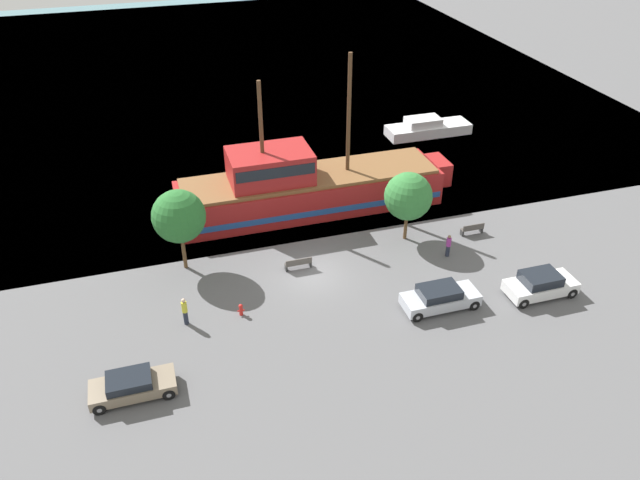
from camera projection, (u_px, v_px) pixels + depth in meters
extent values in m
plane|color=#5B5B5E|center=(312.00, 275.00, 40.01)|extent=(160.00, 160.00, 0.00)
plane|color=slate|center=(210.00, 69.00, 75.32)|extent=(80.00, 80.00, 0.00)
cube|color=#A31E1E|center=(310.00, 193.00, 46.53)|extent=(19.57, 4.72, 2.56)
cube|color=#234C93|center=(310.00, 197.00, 46.74)|extent=(19.17, 4.80, 0.45)
cube|color=#A31E1E|center=(437.00, 170.00, 48.87)|extent=(1.40, 2.59, 1.79)
cube|color=brown|center=(310.00, 176.00, 45.77)|extent=(18.78, 4.34, 0.25)
cube|color=#A31E1E|center=(270.00, 166.00, 44.37)|extent=(5.87, 3.77, 2.25)
cube|color=black|center=(270.00, 162.00, 44.19)|extent=(5.58, 3.83, 0.81)
cylinder|color=#4C331E|center=(349.00, 114.00, 44.06)|extent=(0.28, 0.28, 8.70)
cylinder|color=#4C331E|center=(261.00, 133.00, 42.85)|extent=(0.28, 0.28, 7.39)
cube|color=silver|center=(428.00, 130.00, 58.64)|extent=(7.97, 2.45, 0.95)
cube|color=silver|center=(423.00, 122.00, 58.03)|extent=(3.19, 1.91, 0.74)
cube|color=black|center=(432.00, 121.00, 58.27)|extent=(0.12, 1.71, 0.60)
cube|color=#B7BCC6|center=(440.00, 299.00, 36.94)|extent=(4.59, 1.80, 0.68)
cube|color=black|center=(439.00, 292.00, 36.58)|extent=(2.39, 1.62, 0.52)
cylinder|color=black|center=(474.00, 305.00, 36.88)|extent=(0.66, 0.22, 0.66)
cylinder|color=gray|center=(474.00, 305.00, 36.88)|extent=(0.25, 0.25, 0.25)
cylinder|color=black|center=(461.00, 289.00, 38.18)|extent=(0.66, 0.22, 0.66)
cylinder|color=gray|center=(461.00, 289.00, 38.18)|extent=(0.25, 0.25, 0.25)
cylinder|color=black|center=(417.00, 317.00, 35.98)|extent=(0.66, 0.22, 0.66)
cylinder|color=gray|center=(417.00, 317.00, 35.98)|extent=(0.25, 0.25, 0.25)
cylinder|color=black|center=(406.00, 300.00, 37.28)|extent=(0.66, 0.22, 0.66)
cylinder|color=gray|center=(406.00, 300.00, 37.28)|extent=(0.25, 0.25, 0.25)
cube|color=white|center=(540.00, 286.00, 37.95)|extent=(4.32, 1.87, 0.70)
cube|color=black|center=(541.00, 278.00, 37.56)|extent=(2.24, 1.69, 0.60)
cylinder|color=black|center=(572.00, 293.00, 37.83)|extent=(0.68, 0.22, 0.68)
cylinder|color=gray|center=(572.00, 293.00, 37.83)|extent=(0.26, 0.25, 0.26)
cylinder|color=black|center=(555.00, 277.00, 39.19)|extent=(0.68, 0.22, 0.68)
cylinder|color=gray|center=(555.00, 277.00, 39.19)|extent=(0.26, 0.25, 0.26)
cylinder|color=black|center=(523.00, 303.00, 37.00)|extent=(0.68, 0.22, 0.68)
cylinder|color=gray|center=(523.00, 303.00, 37.00)|extent=(0.26, 0.25, 0.26)
cylinder|color=black|center=(508.00, 287.00, 38.36)|extent=(0.68, 0.22, 0.68)
cylinder|color=gray|center=(508.00, 287.00, 38.36)|extent=(0.26, 0.25, 0.26)
cube|color=#7F705B|center=(133.00, 387.00, 31.11)|extent=(4.21, 1.75, 0.57)
cube|color=black|center=(129.00, 380.00, 30.81)|extent=(2.19, 1.57, 0.45)
cylinder|color=black|center=(169.00, 394.00, 31.00)|extent=(0.64, 0.22, 0.64)
cylinder|color=gray|center=(169.00, 394.00, 31.00)|extent=(0.24, 0.25, 0.24)
cylinder|color=black|center=(166.00, 372.00, 32.26)|extent=(0.64, 0.22, 0.64)
cylinder|color=gray|center=(166.00, 372.00, 32.26)|extent=(0.24, 0.25, 0.24)
cylinder|color=black|center=(99.00, 409.00, 30.19)|extent=(0.64, 0.22, 0.64)
cylinder|color=gray|center=(99.00, 409.00, 30.19)|extent=(0.24, 0.25, 0.24)
cylinder|color=black|center=(99.00, 386.00, 31.45)|extent=(0.64, 0.22, 0.64)
cylinder|color=gray|center=(99.00, 386.00, 31.45)|extent=(0.24, 0.25, 0.24)
cylinder|color=red|center=(241.00, 311.00, 36.50)|extent=(0.22, 0.22, 0.56)
sphere|color=red|center=(241.00, 306.00, 36.30)|extent=(0.25, 0.25, 0.25)
cylinder|color=red|center=(238.00, 311.00, 36.44)|extent=(0.10, 0.09, 0.09)
cylinder|color=red|center=(244.00, 310.00, 36.52)|extent=(0.10, 0.09, 0.09)
cube|color=#4C4742|center=(472.00, 228.00, 43.92)|extent=(1.63, 0.45, 0.05)
cube|color=#4C4742|center=(474.00, 227.00, 43.64)|extent=(1.63, 0.06, 0.40)
cube|color=#2D2D2D|center=(462.00, 233.00, 43.85)|extent=(0.12, 0.36, 0.40)
cube|color=#2D2D2D|center=(481.00, 230.00, 44.22)|extent=(0.12, 0.36, 0.40)
cube|color=#4C4742|center=(298.00, 263.00, 40.36)|extent=(1.75, 0.45, 0.05)
cube|color=#4C4742|center=(299.00, 262.00, 40.08)|extent=(1.75, 0.06, 0.40)
cube|color=#2D2D2D|center=(286.00, 268.00, 40.28)|extent=(0.12, 0.36, 0.40)
cube|color=#2D2D2D|center=(310.00, 264.00, 40.68)|extent=(0.12, 0.36, 0.40)
cylinder|color=#232838|center=(448.00, 251.00, 41.60)|extent=(0.27, 0.27, 0.79)
cylinder|color=#99338C|center=(449.00, 242.00, 41.22)|extent=(0.32, 0.32, 0.61)
sphere|color=#8C664C|center=(450.00, 237.00, 41.00)|extent=(0.21, 0.21, 0.21)
cylinder|color=#232838|center=(186.00, 318.00, 35.75)|extent=(0.27, 0.27, 0.89)
cylinder|color=gold|center=(184.00, 307.00, 35.32)|extent=(0.32, 0.32, 0.68)
sphere|color=beige|center=(183.00, 301.00, 35.07)|extent=(0.24, 0.24, 0.24)
cylinder|color=brown|center=(184.00, 252.00, 40.03)|extent=(0.24, 0.24, 2.44)
sphere|color=#286B2D|center=(179.00, 216.00, 38.59)|extent=(3.36, 3.36, 3.36)
cylinder|color=brown|center=(406.00, 226.00, 43.11)|extent=(0.24, 0.24, 1.96)
sphere|color=#337A38|center=(408.00, 196.00, 41.82)|extent=(3.27, 3.27, 3.27)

